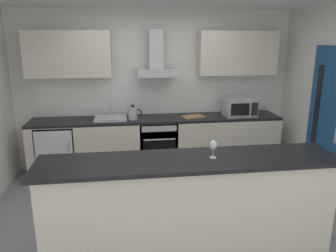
{
  "coord_description": "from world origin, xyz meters",
  "views": [
    {
      "loc": [
        -0.52,
        -3.62,
        2.14
      ],
      "look_at": [
        0.03,
        0.37,
        1.05
      ],
      "focal_mm": 34.65,
      "sensor_mm": 36.0,
      "label": 1
    }
  ],
  "objects_px": {
    "sink": "(111,118)",
    "range_hood": "(156,62)",
    "kettle": "(133,113)",
    "chopping_board": "(193,117)",
    "refrigerator": "(58,150)",
    "wine_glass": "(213,146)",
    "microwave": "(240,107)",
    "oven": "(158,144)"
  },
  "relations": [
    {
      "from": "microwave",
      "to": "oven",
      "type": "bearing_deg",
      "value": 178.83
    },
    {
      "from": "refrigerator",
      "to": "oven",
      "type": "bearing_deg",
      "value": 0.1
    },
    {
      "from": "kettle",
      "to": "wine_glass",
      "type": "bearing_deg",
      "value": -71.26
    },
    {
      "from": "oven",
      "to": "range_hood",
      "type": "bearing_deg",
      "value": 90.0
    },
    {
      "from": "oven",
      "to": "refrigerator",
      "type": "xyz_separation_m",
      "value": [
        -1.58,
        -0.0,
        -0.03
      ]
    },
    {
      "from": "refrigerator",
      "to": "chopping_board",
      "type": "distance_m",
      "value": 2.22
    },
    {
      "from": "refrigerator",
      "to": "wine_glass",
      "type": "distance_m",
      "value": 2.95
    },
    {
      "from": "wine_glass",
      "to": "kettle",
      "type": "bearing_deg",
      "value": 108.74
    },
    {
      "from": "oven",
      "to": "wine_glass",
      "type": "relative_size",
      "value": 4.5
    },
    {
      "from": "chopping_board",
      "to": "range_hood",
      "type": "bearing_deg",
      "value": 165.19
    },
    {
      "from": "oven",
      "to": "wine_glass",
      "type": "height_order",
      "value": "wine_glass"
    },
    {
      "from": "chopping_board",
      "to": "oven",
      "type": "bearing_deg",
      "value": 177.66
    },
    {
      "from": "microwave",
      "to": "kettle",
      "type": "relative_size",
      "value": 1.73
    },
    {
      "from": "kettle",
      "to": "range_hood",
      "type": "height_order",
      "value": "range_hood"
    },
    {
      "from": "oven",
      "to": "range_hood",
      "type": "xyz_separation_m",
      "value": [
        -0.0,
        0.13,
        1.33
      ]
    },
    {
      "from": "refrigerator",
      "to": "chopping_board",
      "type": "bearing_deg",
      "value": -0.56
    },
    {
      "from": "refrigerator",
      "to": "range_hood",
      "type": "height_order",
      "value": "range_hood"
    },
    {
      "from": "chopping_board",
      "to": "kettle",
      "type": "bearing_deg",
      "value": -179.41
    },
    {
      "from": "kettle",
      "to": "range_hood",
      "type": "bearing_deg",
      "value": 22.72
    },
    {
      "from": "refrigerator",
      "to": "range_hood",
      "type": "xyz_separation_m",
      "value": [
        1.58,
        0.13,
        1.36
      ]
    },
    {
      "from": "kettle",
      "to": "chopping_board",
      "type": "xyz_separation_m",
      "value": [
        0.97,
        0.01,
        -0.09
      ]
    },
    {
      "from": "oven",
      "to": "chopping_board",
      "type": "bearing_deg",
      "value": -2.34
    },
    {
      "from": "refrigerator",
      "to": "wine_glass",
      "type": "xyz_separation_m",
      "value": [
        1.91,
        -2.14,
        0.7
      ]
    },
    {
      "from": "refrigerator",
      "to": "range_hood",
      "type": "bearing_deg",
      "value": 4.77
    },
    {
      "from": "microwave",
      "to": "wine_glass",
      "type": "xyz_separation_m",
      "value": [
        -1.04,
        -2.11,
        0.08
      ]
    },
    {
      "from": "wine_glass",
      "to": "oven",
      "type": "bearing_deg",
      "value": 98.64
    },
    {
      "from": "sink",
      "to": "wine_glass",
      "type": "relative_size",
      "value": 2.81
    },
    {
      "from": "sink",
      "to": "range_hood",
      "type": "relative_size",
      "value": 0.69
    },
    {
      "from": "microwave",
      "to": "sink",
      "type": "bearing_deg",
      "value": 178.94
    },
    {
      "from": "oven",
      "to": "sink",
      "type": "height_order",
      "value": "sink"
    },
    {
      "from": "oven",
      "to": "refrigerator",
      "type": "height_order",
      "value": "oven"
    },
    {
      "from": "oven",
      "to": "sink",
      "type": "relative_size",
      "value": 1.6
    },
    {
      "from": "oven",
      "to": "microwave",
      "type": "bearing_deg",
      "value": -1.17
    },
    {
      "from": "sink",
      "to": "wine_glass",
      "type": "distance_m",
      "value": 2.41
    },
    {
      "from": "refrigerator",
      "to": "kettle",
      "type": "relative_size",
      "value": 2.94
    },
    {
      "from": "refrigerator",
      "to": "microwave",
      "type": "relative_size",
      "value": 1.7
    },
    {
      "from": "microwave",
      "to": "range_hood",
      "type": "bearing_deg",
      "value": 173.41
    },
    {
      "from": "refrigerator",
      "to": "microwave",
      "type": "distance_m",
      "value": 3.01
    },
    {
      "from": "refrigerator",
      "to": "kettle",
      "type": "bearing_deg",
      "value": -1.49
    },
    {
      "from": "sink",
      "to": "kettle",
      "type": "height_order",
      "value": "sink"
    },
    {
      "from": "kettle",
      "to": "chopping_board",
      "type": "height_order",
      "value": "kettle"
    },
    {
      "from": "sink",
      "to": "range_hood",
      "type": "bearing_deg",
      "value": 9.09
    }
  ]
}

